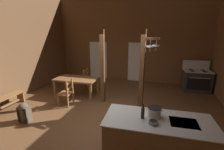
# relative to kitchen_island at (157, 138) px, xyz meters

# --- Properties ---
(ground_plane) EXTENTS (8.58, 9.21, 0.10)m
(ground_plane) POSITION_rel_kitchen_island_xyz_m (-1.54, 1.10, -0.49)
(ground_plane) COLOR brown
(wall_back) EXTENTS (8.58, 0.14, 4.31)m
(wall_back) POSITION_rel_kitchen_island_xyz_m (-1.54, 5.37, 1.72)
(wall_back) COLOR brown
(wall_back) RESTS_ON ground_plane
(glazed_door_back_left) EXTENTS (1.00, 0.01, 2.05)m
(glazed_door_back_left) POSITION_rel_kitchen_island_xyz_m (-3.29, 5.30, 0.58)
(glazed_door_back_left) COLOR white
(glazed_door_back_left) RESTS_ON ground_plane
(glazed_panel_back_right) EXTENTS (0.84, 0.01, 2.05)m
(glazed_panel_back_right) POSITION_rel_kitchen_island_xyz_m (-1.15, 5.30, 0.58)
(glazed_panel_back_right) COLOR white
(glazed_panel_back_right) RESTS_ON ground_plane
(kitchen_island) EXTENTS (2.20, 1.05, 0.88)m
(kitchen_island) POSITION_rel_kitchen_island_xyz_m (0.00, 0.00, 0.00)
(kitchen_island) COLOR brown
(kitchen_island) RESTS_ON ground_plane
(stove_range) EXTENTS (1.19, 0.89, 1.32)m
(stove_range) POSITION_rel_kitchen_island_xyz_m (1.67, 4.55, 0.04)
(stove_range) COLOR #2E2E2E
(stove_range) RESTS_ON ground_plane
(support_post_with_pot_rack) EXTENTS (0.59, 0.28, 2.66)m
(support_post_with_pot_rack) POSITION_rel_kitchen_island_xyz_m (-0.51, 2.00, 1.00)
(support_post_with_pot_rack) COLOR brown
(support_post_with_pot_rack) RESTS_ON ground_plane
(support_post_center) EXTENTS (0.14, 0.14, 2.66)m
(support_post_center) POSITION_rel_kitchen_island_xyz_m (-1.98, 2.32, 0.89)
(support_post_center) COLOR brown
(support_post_center) RESTS_ON ground_plane
(dining_table) EXTENTS (1.70, 0.91, 0.74)m
(dining_table) POSITION_rel_kitchen_island_xyz_m (-3.24, 2.59, 0.21)
(dining_table) COLOR brown
(dining_table) RESTS_ON ground_plane
(ladderback_chair_near_window) EXTENTS (0.45, 0.45, 0.95)m
(ladderback_chair_near_window) POSITION_rel_kitchen_island_xyz_m (-3.14, 1.67, 0.01)
(ladderback_chair_near_window) COLOR olive
(ladderback_chair_near_window) RESTS_ON ground_plane
(ladderback_chair_by_post) EXTENTS (0.45, 0.45, 0.95)m
(ladderback_chair_by_post) POSITION_rel_kitchen_island_xyz_m (-3.08, 3.43, 0.01)
(ladderback_chair_by_post) COLOR olive
(ladderback_chair_by_post) RESTS_ON ground_plane
(bench_along_left_wall) EXTENTS (0.37, 1.46, 0.44)m
(bench_along_left_wall) POSITION_rel_kitchen_island_xyz_m (-4.99, 0.75, -0.13)
(bench_along_left_wall) COLOR brown
(bench_along_left_wall) RESTS_ON ground_plane
(backpack) EXTENTS (0.34, 0.32, 0.60)m
(backpack) POSITION_rel_kitchen_island_xyz_m (-3.74, 0.34, -0.13)
(backpack) COLOR #4C4233
(backpack) RESTS_ON ground_plane
(stockpot_on_counter) EXTENTS (0.35, 0.28, 0.20)m
(stockpot_on_counter) POSITION_rel_kitchen_island_xyz_m (-0.09, 0.11, 0.54)
(stockpot_on_counter) COLOR silver
(stockpot_on_counter) RESTS_ON kitchen_island
(mixing_bowl_on_counter) EXTENTS (0.18, 0.18, 0.06)m
(mixing_bowl_on_counter) POSITION_rel_kitchen_island_xyz_m (-0.10, -0.19, 0.47)
(mixing_bowl_on_counter) COLOR slate
(mixing_bowl_on_counter) RESTS_ON kitchen_island
(bottle_tall_on_counter) EXTENTS (0.07, 0.07, 0.31)m
(bottle_tall_on_counter) POSITION_rel_kitchen_island_xyz_m (-0.32, -0.03, 0.56)
(bottle_tall_on_counter) COLOR #1E2328
(bottle_tall_on_counter) RESTS_ON kitchen_island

